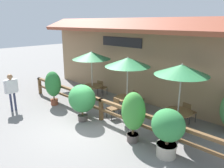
{
  "coord_description": "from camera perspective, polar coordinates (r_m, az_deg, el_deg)",
  "views": [
    {
      "loc": [
        6.22,
        -4.8,
        4.02
      ],
      "look_at": [
        0.23,
        1.47,
        1.55
      ],
      "focal_mm": 35.0,
      "sensor_mm": 36.0,
      "label": 1
    }
  ],
  "objects": [
    {
      "name": "chair_far_streetside",
      "position": [
        8.22,
        14.19,
        -10.04
      ],
      "size": [
        0.43,
        0.43,
        0.86
      ],
      "rotation": [
        0.0,
        0.0,
        -0.01
      ],
      "color": "brown",
      "rests_on": "ground"
    },
    {
      "name": "chair_middle_wallside",
      "position": [
        10.61,
        6.63,
        -3.63
      ],
      "size": [
        0.51,
        0.51,
        0.86
      ],
      "rotation": [
        0.0,
        0.0,
        2.89
      ],
      "color": "brown",
      "rests_on": "ground"
    },
    {
      "name": "potted_plant_corner_fern",
      "position": [
        6.88,
        14.38,
        -11.29
      ],
      "size": [
        1.03,
        0.92,
        1.56
      ],
      "color": "#B7AD99",
      "rests_on": "ground"
    },
    {
      "name": "ground_plane",
      "position": [
        8.82,
        -7.87,
        -11.33
      ],
      "size": [
        60.0,
        60.0,
        0.0
      ],
      "primitive_type": "plane",
      "color": "slate"
    },
    {
      "name": "building_facade",
      "position": [
        11.02,
        8.65,
        6.06
      ],
      "size": [
        14.28,
        1.49,
        4.23
      ],
      "color": "#997A56",
      "rests_on": "ground"
    },
    {
      "name": "potted_plant_broad_leaf",
      "position": [
        11.09,
        -15.15,
        -0.22
      ],
      "size": [
        0.83,
        0.75,
        1.71
      ],
      "color": "brown",
      "rests_on": "ground"
    },
    {
      "name": "chair_near_wallside",
      "position": [
        12.33,
        -2.74,
        -0.74
      ],
      "size": [
        0.47,
        0.47,
        0.86
      ],
      "rotation": [
        0.0,
        0.0,
        3.27
      ],
      "color": "brown",
      "rests_on": "ground"
    },
    {
      "name": "patio_railing",
      "position": [
        9.16,
        -2.89,
        -5.37
      ],
      "size": [
        10.4,
        0.14,
        0.95
      ],
      "color": "brown",
      "rests_on": "ground"
    },
    {
      "name": "chair_middle_streetside",
      "position": [
        9.43,
        0.54,
        -6.07
      ],
      "size": [
        0.5,
        0.5,
        0.86
      ],
      "rotation": [
        0.0,
        0.0,
        -0.21
      ],
      "color": "brown",
      "rests_on": "ground"
    },
    {
      "name": "patio_umbrella_near",
      "position": [
        11.4,
        -5.39,
        7.41
      ],
      "size": [
        1.99,
        1.99,
        2.58
      ],
      "color": "#B7B2A8",
      "rests_on": "ground"
    },
    {
      "name": "chair_near_streetside",
      "position": [
        11.34,
        -7.85,
        -2.38
      ],
      "size": [
        0.49,
        0.49,
        0.86
      ],
      "rotation": [
        0.0,
        0.0,
        0.18
      ],
      "color": "brown",
      "rests_on": "ground"
    },
    {
      "name": "dining_table_near",
      "position": [
        11.79,
        -5.17,
        -1.09
      ],
      "size": [
        1.09,
        1.09,
        0.72
      ],
      "color": "brown",
      "rests_on": "ground"
    },
    {
      "name": "chair_far_wallside",
      "position": [
        9.54,
        19.31,
        -6.77
      ],
      "size": [
        0.51,
        0.51,
        0.86
      ],
      "rotation": [
        0.0,
        0.0,
        2.9
      ],
      "color": "brown",
      "rests_on": "ground"
    },
    {
      "name": "potted_plant_small_flowering",
      "position": [
        9.09,
        -7.83,
        -3.92
      ],
      "size": [
        1.19,
        1.07,
        1.56
      ],
      "color": "#564C47",
      "rests_on": "ground"
    },
    {
      "name": "pedestrian",
      "position": [
        10.94,
        -24.84,
        -0.87
      ],
      "size": [
        0.24,
        0.62,
        1.77
      ],
      "rotation": [
        0.0,
        0.0,
        1.52
      ],
      "color": "#2D334C",
      "rests_on": "ground"
    },
    {
      "name": "dining_table_far",
      "position": [
        8.84,
        16.77,
        -7.66
      ],
      "size": [
        1.09,
        1.09,
        0.72
      ],
      "color": "brown",
      "rests_on": "ground"
    },
    {
      "name": "patio_umbrella_middle",
      "position": [
        9.49,
        4.11,
        5.72
      ],
      "size": [
        1.99,
        1.99,
        2.58
      ],
      "color": "#B7B2A8",
      "rests_on": "ground"
    },
    {
      "name": "patio_umbrella_far",
      "position": [
        8.32,
        17.73,
        3.54
      ],
      "size": [
        1.99,
        1.99,
        2.58
      ],
      "color": "#B7B2A8",
      "rests_on": "ground"
    },
    {
      "name": "dining_table_middle",
      "position": [
        9.95,
        3.91,
        -4.31
      ],
      "size": [
        1.09,
        1.09,
        0.72
      ],
      "color": "brown",
      "rests_on": "ground"
    },
    {
      "name": "potted_plant_entrance_palm",
      "position": [
        7.45,
        5.61,
        -7.51
      ],
      "size": [
        0.84,
        0.76,
        1.79
      ],
      "color": "#564C47",
      "rests_on": "ground"
    }
  ]
}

